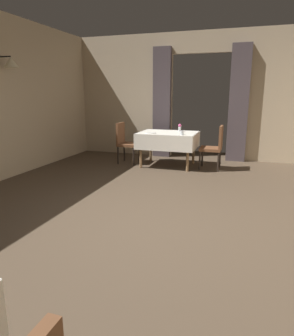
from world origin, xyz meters
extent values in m
plane|color=#4C3D2D|center=(0.00, 0.00, 0.00)|extent=(10.08, 10.08, 0.00)
cylinder|color=black|center=(-3.02, 1.20, 2.21)|extent=(0.24, 0.02, 0.02)
cone|color=beige|center=(-2.90, 1.20, 2.11)|extent=(0.26, 0.26, 0.18)
cube|color=tan|center=(-1.95, 4.20, 1.50)|extent=(2.50, 0.12, 3.00)
cube|color=tan|center=(1.95, 4.20, 1.50)|extent=(2.50, 0.12, 3.00)
cube|color=tan|center=(0.00, 4.20, 2.75)|extent=(1.40, 0.12, 0.50)
cube|color=#4C4247|center=(-0.92, 4.06, 1.34)|extent=(0.44, 0.14, 2.67)
cube|color=#4C4247|center=(0.92, 4.06, 1.34)|extent=(0.44, 0.14, 2.67)
cylinder|color=olive|center=(-1.01, 2.68, 0.35)|extent=(0.06, 0.06, 0.71)
cylinder|color=olive|center=(0.02, 2.68, 0.35)|extent=(0.06, 0.06, 0.71)
cylinder|color=olive|center=(-1.01, 3.41, 0.35)|extent=(0.06, 0.06, 0.71)
cylinder|color=olive|center=(0.02, 3.41, 0.35)|extent=(0.06, 0.06, 0.71)
cube|color=olive|center=(-0.49, 3.04, 0.72)|extent=(1.18, 0.89, 0.03)
cube|color=silver|center=(-0.49, 3.04, 0.74)|extent=(1.24, 0.95, 0.01)
cube|color=silver|center=(-0.49, 2.57, 0.58)|extent=(1.24, 0.02, 0.33)
cube|color=silver|center=(-0.49, 3.52, 0.58)|extent=(1.24, 0.02, 0.33)
cube|color=silver|center=(-1.12, 3.04, 0.58)|extent=(0.02, 0.95, 0.33)
cube|color=silver|center=(0.13, 3.04, 0.58)|extent=(0.02, 0.95, 0.33)
cylinder|color=black|center=(-1.24, 3.23, 0.21)|extent=(0.04, 0.04, 0.42)
cylinder|color=black|center=(-1.24, 2.85, 0.21)|extent=(0.04, 0.04, 0.42)
cylinder|color=black|center=(-1.62, 3.23, 0.21)|extent=(0.04, 0.04, 0.42)
cylinder|color=black|center=(-1.62, 2.85, 0.21)|extent=(0.04, 0.04, 0.42)
cube|color=brown|center=(-1.43, 3.04, 0.43)|extent=(0.44, 0.44, 0.06)
cube|color=brown|center=(-1.63, 3.04, 0.69)|extent=(0.05, 0.42, 0.48)
cylinder|color=black|center=(0.25, 2.85, 0.21)|extent=(0.04, 0.04, 0.42)
cylinder|color=black|center=(0.25, 3.23, 0.21)|extent=(0.04, 0.04, 0.42)
cylinder|color=black|center=(0.63, 2.85, 0.21)|extent=(0.04, 0.04, 0.42)
cylinder|color=black|center=(0.63, 3.23, 0.21)|extent=(0.04, 0.04, 0.42)
cube|color=brown|center=(0.44, 3.04, 0.43)|extent=(0.44, 0.44, 0.06)
cube|color=brown|center=(0.64, 3.04, 0.69)|extent=(0.05, 0.42, 0.48)
cylinder|color=silver|center=(-0.29, 3.27, 0.80)|extent=(0.06, 0.06, 0.11)
sphere|color=#D84C8C|center=(-0.29, 3.27, 0.89)|extent=(0.07, 0.07, 0.07)
cylinder|color=silver|center=(-0.13, 2.72, 0.79)|extent=(0.07, 0.07, 0.09)
cylinder|color=white|center=(-0.82, 2.79, 0.76)|extent=(0.23, 0.23, 0.01)
camera|label=1|loc=(1.11, -3.41, 1.57)|focal=32.48mm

